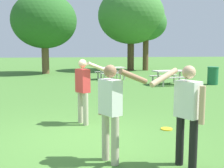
# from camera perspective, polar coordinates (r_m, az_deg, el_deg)

# --- Properties ---
(ground_plane) EXTENTS (120.00, 120.00, 0.00)m
(ground_plane) POSITION_cam_1_polar(r_m,az_deg,el_deg) (6.02, -6.35, -11.05)
(ground_plane) COLOR #447530
(person_thrower) EXTENTS (0.82, 0.55, 1.64)m
(person_thrower) POSITION_cam_1_polar(r_m,az_deg,el_deg) (6.87, -6.03, -0.52)
(person_thrower) COLOR #B7AD93
(person_thrower) RESTS_ON ground
(person_catcher) EXTENTS (0.82, 0.55, 1.64)m
(person_catcher) POSITION_cam_1_polar(r_m,az_deg,el_deg) (4.45, 15.40, -5.00)
(person_catcher) COLOR black
(person_catcher) RESTS_ON ground
(person_bystander) EXTENTS (0.83, 0.55, 1.64)m
(person_bystander) POSITION_cam_1_polar(r_m,az_deg,el_deg) (4.50, -0.25, -4.60)
(person_bystander) COLOR #B7AD93
(person_bystander) RESTS_ON ground
(frisbee) EXTENTS (0.27, 0.27, 0.03)m
(frisbee) POSITION_cam_1_polar(r_m,az_deg,el_deg) (6.68, 11.33, -9.17)
(frisbee) COLOR yellow
(frisbee) RESTS_ON ground
(picnic_table_near) EXTENTS (1.92, 1.70, 0.77)m
(picnic_table_near) POSITION_cam_1_polar(r_m,az_deg,el_deg) (14.88, 11.83, 2.00)
(picnic_table_near) COLOR beige
(picnic_table_near) RESTS_ON ground
(picnic_table_far) EXTENTS (1.98, 1.77, 0.77)m
(picnic_table_far) POSITION_cam_1_polar(r_m,az_deg,el_deg) (17.20, -0.23, 2.84)
(picnic_table_far) COLOR beige
(picnic_table_far) RESTS_ON ground
(trash_can_beside_table) EXTENTS (0.59, 0.59, 0.96)m
(trash_can_beside_table) POSITION_cam_1_polar(r_m,az_deg,el_deg) (15.64, 20.30, 1.66)
(trash_can_beside_table) COLOR #1E663D
(trash_can_beside_table) RESTS_ON ground
(tree_tall_left) EXTENTS (4.96, 4.96, 6.17)m
(tree_tall_left) POSITION_cam_1_polar(r_m,az_deg,el_deg) (22.04, -13.96, 12.65)
(tree_tall_left) COLOR brown
(tree_tall_left) RESTS_ON ground
(tree_broad_center) EXTENTS (5.83, 5.83, 7.31)m
(tree_broad_center) POSITION_cam_1_polar(r_m,az_deg,el_deg) (24.84, 3.99, 14.00)
(tree_broad_center) COLOR #4C3823
(tree_broad_center) RESTS_ON ground
(tree_far_right) EXTENTS (3.63, 3.63, 5.74)m
(tree_far_right) POSITION_cam_1_polar(r_m,az_deg,el_deg) (24.91, 7.13, 12.41)
(tree_far_right) COLOR brown
(tree_far_right) RESTS_ON ground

